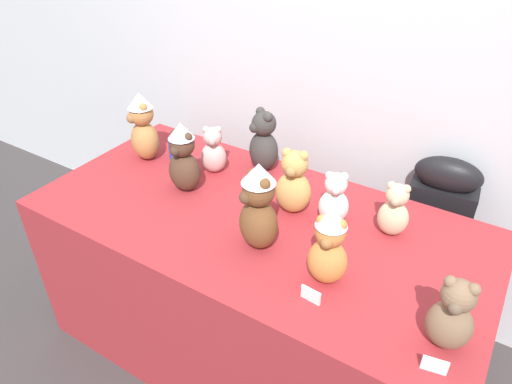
# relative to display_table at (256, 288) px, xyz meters

# --- Properties ---
(ground_plane) EXTENTS (10.00, 10.00, 0.00)m
(ground_plane) POSITION_rel_display_table_xyz_m (0.00, -0.25, -0.40)
(ground_plane) COLOR #3D3838
(wall_back) EXTENTS (7.00, 0.08, 2.60)m
(wall_back) POSITION_rel_display_table_xyz_m (0.00, 0.70, 0.90)
(wall_back) COLOR silver
(wall_back) RESTS_ON ground_plane
(display_table) EXTENTS (1.83, 0.90, 0.80)m
(display_table) POSITION_rel_display_table_xyz_m (0.00, 0.00, 0.00)
(display_table) COLOR maroon
(display_table) RESTS_ON ground_plane
(instrument_case) EXTENTS (0.29, 0.15, 0.97)m
(instrument_case) POSITION_rel_display_table_xyz_m (0.60, 0.58, 0.09)
(instrument_case) COLOR black
(instrument_case) RESTS_ON ground_plane
(teddy_bear_snow) EXTENTS (0.15, 0.14, 0.23)m
(teddy_bear_snow) POSITION_rel_display_table_xyz_m (0.27, 0.13, 0.50)
(teddy_bear_snow) COLOR white
(teddy_bear_snow) RESTS_ON display_table
(teddy_bear_chestnut) EXTENTS (0.20, 0.19, 0.35)m
(teddy_bear_chestnut) POSITION_rel_display_table_xyz_m (0.10, -0.14, 0.57)
(teddy_bear_chestnut) COLOR brown
(teddy_bear_chestnut) RESTS_ON display_table
(teddy_bear_honey) EXTENTS (0.16, 0.15, 0.28)m
(teddy_bear_honey) POSITION_rel_display_table_xyz_m (0.10, 0.12, 0.53)
(teddy_bear_honey) COLOR tan
(teddy_bear_honey) RESTS_ON display_table
(teddy_bear_caramel) EXTENTS (0.19, 0.18, 0.34)m
(teddy_bear_caramel) POSITION_rel_display_table_xyz_m (-0.70, 0.13, 0.56)
(teddy_bear_caramel) COLOR #B27A42
(teddy_bear_caramel) RESTS_ON display_table
(teddy_bear_mocha) EXTENTS (0.14, 0.12, 0.25)m
(teddy_bear_mocha) POSITION_rel_display_table_xyz_m (0.79, -0.23, 0.52)
(teddy_bear_mocha) COLOR #7F6047
(teddy_bear_mocha) RESTS_ON display_table
(teddy_bear_ginger) EXTENTS (0.15, 0.13, 0.30)m
(teddy_bear_ginger) POSITION_rel_display_table_xyz_m (0.39, -0.18, 0.54)
(teddy_bear_ginger) COLOR #D17F3D
(teddy_bear_ginger) RESTS_ON display_table
(teddy_bear_charcoal) EXTENTS (0.19, 0.19, 0.29)m
(teddy_bear_charcoal) POSITION_rel_display_table_xyz_m (-0.17, 0.34, 0.54)
(teddy_bear_charcoal) COLOR #383533
(teddy_bear_charcoal) RESTS_ON display_table
(teddy_bear_cocoa) EXTENTS (0.15, 0.13, 0.32)m
(teddy_bear_cocoa) POSITION_rel_display_table_xyz_m (-0.37, 0.01, 0.55)
(teddy_bear_cocoa) COLOR #4C3323
(teddy_bear_cocoa) RESTS_ON display_table
(teddy_bear_sand) EXTENTS (0.13, 0.11, 0.22)m
(teddy_bear_sand) POSITION_rel_display_table_xyz_m (0.49, 0.18, 0.50)
(teddy_bear_sand) COLOR #CCB78E
(teddy_bear_sand) RESTS_ON display_table
(teddy_bear_blush) EXTENTS (0.15, 0.15, 0.23)m
(teddy_bear_blush) POSITION_rel_display_table_xyz_m (-0.35, 0.20, 0.50)
(teddy_bear_blush) COLOR beige
(teddy_bear_blush) RESTS_ON display_table
(party_cup_blue) EXTENTS (0.08, 0.08, 0.11)m
(party_cup_blue) POSITION_rel_display_table_xyz_m (-0.57, 0.20, 0.45)
(party_cup_blue) COLOR blue
(party_cup_blue) RESTS_ON display_table
(name_card_front_left) EXTENTS (0.07, 0.02, 0.05)m
(name_card_front_left) POSITION_rel_display_table_xyz_m (0.39, -0.29, 0.42)
(name_card_front_left) COLOR white
(name_card_front_left) RESTS_ON display_table
(name_card_front_middle) EXTENTS (0.07, 0.02, 0.05)m
(name_card_front_middle) POSITION_rel_display_table_xyz_m (0.79, -0.34, 0.42)
(name_card_front_middle) COLOR white
(name_card_front_middle) RESTS_ON display_table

